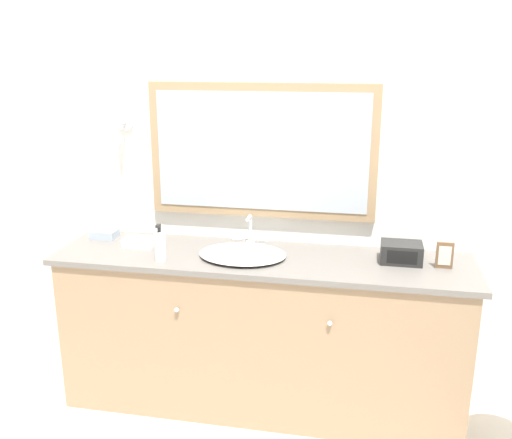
{
  "coord_description": "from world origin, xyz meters",
  "views": [
    {
      "loc": [
        0.51,
        -2.46,
        1.91
      ],
      "look_at": [
        -0.03,
        0.28,
        1.08
      ],
      "focal_mm": 40.0,
      "sensor_mm": 36.0,
      "label": 1
    }
  ],
  "objects_px": {
    "soap_bottle": "(160,246)",
    "sink_basin": "(243,253)",
    "appliance_box": "(401,253)",
    "picture_frame": "(445,255)"
  },
  "relations": [
    {
      "from": "sink_basin",
      "to": "picture_frame",
      "type": "bearing_deg",
      "value": 1.72
    },
    {
      "from": "soap_bottle",
      "to": "sink_basin",
      "type": "bearing_deg",
      "value": 18.69
    },
    {
      "from": "picture_frame",
      "to": "appliance_box",
      "type": "bearing_deg",
      "value": 166.7
    },
    {
      "from": "sink_basin",
      "to": "soap_bottle",
      "type": "relative_size",
      "value": 2.32
    },
    {
      "from": "sink_basin",
      "to": "soap_bottle",
      "type": "xyz_separation_m",
      "value": [
        -0.4,
        -0.14,
        0.06
      ]
    },
    {
      "from": "soap_bottle",
      "to": "appliance_box",
      "type": "distance_m",
      "value": 1.22
    },
    {
      "from": "sink_basin",
      "to": "picture_frame",
      "type": "relative_size",
      "value": 3.38
    },
    {
      "from": "soap_bottle",
      "to": "picture_frame",
      "type": "relative_size",
      "value": 1.46
    },
    {
      "from": "appliance_box",
      "to": "picture_frame",
      "type": "height_order",
      "value": "picture_frame"
    },
    {
      "from": "soap_bottle",
      "to": "appliance_box",
      "type": "bearing_deg",
      "value": 10.07
    }
  ]
}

